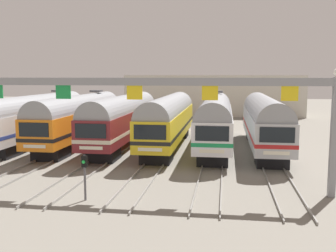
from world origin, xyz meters
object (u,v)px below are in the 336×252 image
Objects in this scene: commuter_train_white at (216,119)px; yard_signal_mast at (85,169)px; commuter_train_maroon at (123,118)px; commuter_train_silver at (37,116)px; commuter_train_orange at (79,117)px; commuter_train_stainless at (264,120)px; commuter_train_yellow at (169,118)px; catenary_gantry at (99,97)px.

yard_signal_mast is at bearing -111.78° from commuter_train_white.
commuter_train_maroon and commuter_train_white have the same top height.
commuter_train_silver and commuter_train_orange have the same top height.
commuter_train_stainless is (12.84, -0.00, -0.00)m from commuter_train_maroon.
commuter_train_orange is 1.00× the size of commuter_train_yellow.
commuter_train_maroon is (4.28, 0.00, 0.00)m from commuter_train_orange.
yard_signal_mast is at bearing -56.33° from commuter_train_silver.
commuter_train_maroon is 7.34× the size of yard_signal_mast.
commuter_train_maroon is 8.56m from commuter_train_white.
commuter_train_orange and commuter_train_white have the same top height.
catenary_gantry is (-10.70, -13.49, 2.68)m from commuter_train_stainless.
commuter_train_stainless is at bearing -0.06° from commuter_train_white.
commuter_train_yellow is 8.56m from commuter_train_stainless.
yard_signal_mast is (10.70, -16.07, -0.96)m from commuter_train_silver.
commuter_train_white is (17.12, 0.00, 0.00)m from commuter_train_silver.
commuter_train_silver is at bearing 179.99° from commuter_train_stainless.
commuter_train_silver is 0.68× the size of catenary_gantry.
yard_signal_mast is at bearing -123.67° from commuter_train_stainless.
catenary_gantry reaches higher than commuter_train_maroon.
commuter_train_maroon reaches higher than commuter_train_stainless.
commuter_train_silver reaches higher than commuter_train_stainless.
commuter_train_stainless is at bearing -0.02° from commuter_train_maroon.
commuter_train_maroon is 1.00× the size of commuter_train_white.
commuter_train_stainless is at bearing 51.59° from catenary_gantry.
commuter_train_white is at bearing 0.06° from commuter_train_yellow.
commuter_train_silver is 17.12m from commuter_train_white.
yard_signal_mast is (6.42, -16.07, -0.96)m from commuter_train_orange.
commuter_train_silver is at bearing 179.98° from commuter_train_yellow.
commuter_train_white is 4.28m from commuter_train_stainless.
commuter_train_yellow is (4.28, -0.00, -0.00)m from commuter_train_maroon.
commuter_train_orange is 15.19m from catenary_gantry.
commuter_train_orange is 17.33m from yard_signal_mast.
commuter_train_stainless is at bearing -0.01° from commuter_train_orange.
commuter_train_silver is 8.56m from commuter_train_maroon.
commuter_train_white is at bearing 64.56° from catenary_gantry.
yard_signal_mast is at bearing -97.59° from commuter_train_yellow.
catenary_gantry reaches higher than commuter_train_stainless.
yard_signal_mast is (-2.14, -16.06, -0.96)m from commuter_train_yellow.
commuter_train_orange is 0.68× the size of catenary_gantry.
commuter_train_orange is at bearing 180.00° from commuter_train_maroon.
catenary_gantry is (-6.42, -13.50, 2.68)m from commuter_train_white.
commuter_train_orange is at bearing 180.00° from commuter_train_white.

